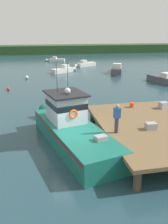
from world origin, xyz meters
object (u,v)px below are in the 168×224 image
Objects in this scene: crate_stack_near_edge at (163,105)px; moored_boat_far_left at (64,70)px; moored_boat_mid_harbor at (164,80)px; moored_boat_far_right at (85,64)px; moored_boat_off_the_point at (56,60)px; bait_bucket at (132,105)px; deckhand_by_the_boat at (117,118)px; mooring_buoy_spare_mooring at (27,77)px; main_fishing_boat at (70,127)px; moored_boat_near_channel at (117,70)px; crate_stack_mid_dock at (151,126)px; mooring_buoy_channel_marker at (8,89)px.

crate_stack_near_edge reaches higher than moored_boat_far_left.
moored_boat_far_left is at bearing 136.63° from moored_boat_mid_harbor.
moored_boat_far_right is 9.92m from moored_boat_off_the_point.
moored_boat_far_right is at bearing 112.01° from moored_boat_mid_harbor.
bait_bucket is 0.21× the size of deckhand_by_the_boat.
crate_stack_near_edge is 22.07m from mooring_buoy_spare_mooring.
crate_stack_near_edge is at bearing 13.79° from main_fishing_boat.
main_fishing_boat is 6.10× the size of deckhand_by_the_boat.
main_fishing_boat reaches higher than deckhand_by_the_boat.
main_fishing_boat is at bearing -154.08° from bait_bucket.
moored_boat_mid_harbor is at bearing 60.20° from crate_stack_near_edge.
crate_stack_mid_dock is at bearing -104.93° from moored_boat_near_channel.
moored_boat_near_channel is 19.01m from moored_boat_off_the_point.
crate_stack_near_edge is at bearing -62.52° from mooring_buoy_spare_mooring.
mooring_buoy_spare_mooring is (-5.85, -4.62, -0.17)m from moored_boat_far_left.
crate_stack_mid_dock is 19.33m from moored_boat_mid_harbor.
crate_stack_near_edge is 30.28m from moored_boat_far_right.
moored_boat_off_the_point is 11.95× the size of mooring_buoy_channel_marker.
main_fishing_boat is 28.06× the size of mooring_buoy_channel_marker.
moored_boat_off_the_point is (-8.38, 17.07, -0.17)m from moored_boat_near_channel.
moored_boat_off_the_point is (-2.16, 38.28, -1.00)m from bait_bucket.
moored_boat_mid_harbor reaches higher than mooring_buoy_spare_mooring.
moored_boat_far_right is 9.12m from moored_boat_near_channel.
moored_boat_mid_harbor is (7.47, 13.04, -0.94)m from crate_stack_near_edge.
moored_boat_near_channel is at bearing -63.85° from moored_boat_off_the_point.
deckhand_by_the_boat is 20.59m from moored_boat_mid_harbor.
mooring_buoy_channel_marker is at bearing 120.01° from crate_stack_mid_dock.
crate_stack_near_edge reaches higher than mooring_buoy_channel_marker.
bait_bucket is 0.08× the size of moored_boat_off_the_point.
mooring_buoy_channel_marker is (-12.60, -17.31, -0.24)m from moored_boat_far_right.
moored_boat_far_right is (7.54, 31.99, -0.59)m from main_fishing_boat.
crate_stack_mid_dock is at bearing -59.99° from mooring_buoy_channel_marker.
bait_bucket is 0.08× the size of moored_boat_far_left.
bait_bucket is at bearing -86.76° from moored_boat_off_the_point.
moored_boat_far_right is 0.77× the size of moored_boat_near_channel.
moored_boat_mid_harbor is (12.20, 16.51, -1.57)m from deckhand_by_the_boat.
moored_boat_off_the_point is at bearing 116.15° from moored_boat_near_channel.
moored_boat_far_right reaches higher than mooring_buoy_channel_marker.
mooring_buoy_spare_mooring is at bearing 98.38° from main_fishing_boat.
deckhand_by_the_boat is 34.17m from moored_boat_far_right.
crate_stack_near_edge is 0.14× the size of moored_boat_off_the_point.
bait_bucket is at bearing -95.08° from moored_boat_far_right.
moored_boat_far_right is (5.24, 33.73, -1.64)m from deckhand_by_the_boat.
bait_bucket reaches higher than moored_boat_far_right.
deckhand_by_the_boat is 0.29× the size of moored_boat_mid_harbor.
deckhand_by_the_boat is 3.27× the size of mooring_buoy_spare_mooring.
moored_boat_near_channel is 14.45m from mooring_buoy_spare_mooring.
moored_boat_far_right is at bearing 84.92° from bait_bucket.
main_fishing_boat is 4.71m from crate_stack_mid_dock.
moored_boat_far_left is (-4.32, 24.17, -1.01)m from crate_stack_near_edge.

